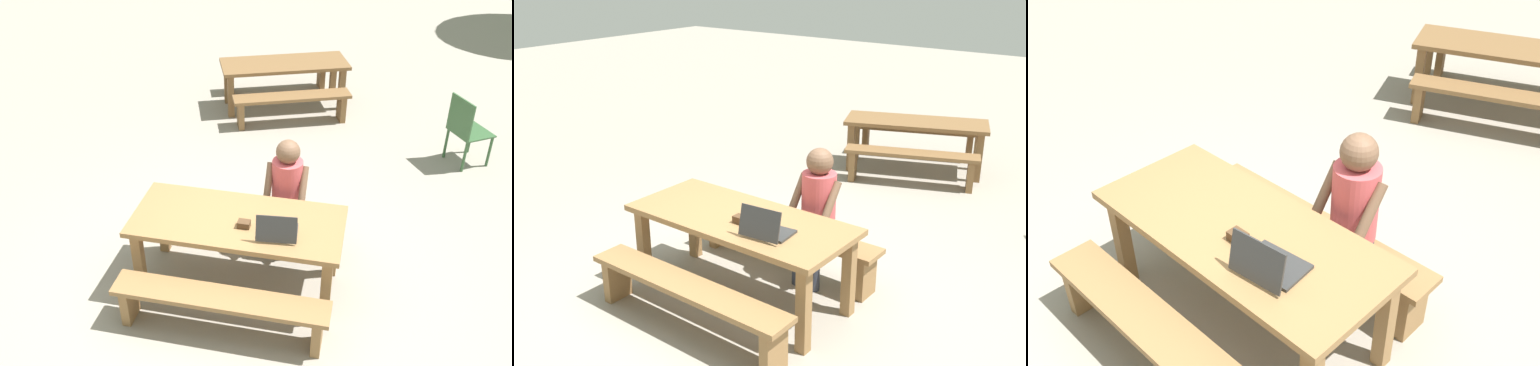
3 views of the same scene
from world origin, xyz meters
TOP-DOWN VIEW (x-y plane):
  - ground_plane at (0.00, 0.00)m, footprint 30.00×30.00m
  - picnic_table_front at (0.00, 0.00)m, footprint 1.93×0.85m
  - bench_near at (0.00, -0.66)m, footprint 1.89×0.30m
  - bench_far at (0.00, 0.66)m, footprint 1.89×0.30m
  - laptop at (0.39, -0.16)m, footprint 0.38×0.34m
  - small_pouch at (0.08, -0.10)m, footprint 0.11×0.08m
  - person_seated at (0.34, 0.63)m, footprint 0.41×0.41m
  - plastic_chair at (2.26, 2.81)m, footprint 0.61×0.61m
  - picnic_table_mid at (-0.27, 4.00)m, footprint 1.99×1.31m
  - bench_mid_south at (-0.06, 3.44)m, footprint 1.67×0.89m
  - bench_mid_north at (-0.49, 4.56)m, footprint 1.67×0.89m

SIDE VIEW (x-z plane):
  - ground_plane at x=0.00m, z-range 0.00..0.00m
  - bench_near at x=0.00m, z-range 0.11..0.54m
  - bench_far at x=0.00m, z-range 0.11..0.54m
  - bench_mid_south at x=-0.06m, z-range 0.11..0.55m
  - bench_mid_north at x=-0.49m, z-range 0.11..0.55m
  - plastic_chair at x=2.26m, z-range 0.03..0.95m
  - picnic_table_mid at x=-0.27m, z-range 0.24..0.94m
  - picnic_table_front at x=0.00m, z-range 0.27..1.04m
  - person_seated at x=0.34m, z-range 0.11..1.37m
  - small_pouch at x=0.08m, z-range 0.76..0.82m
  - laptop at x=0.39m, z-range 0.70..0.96m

